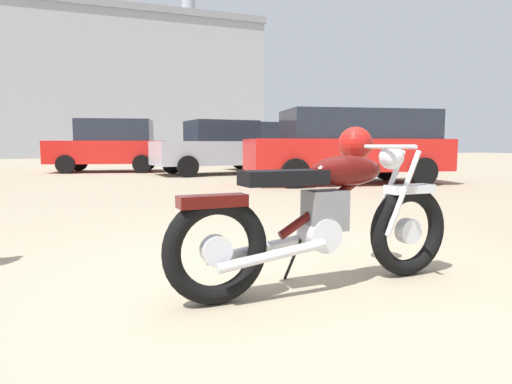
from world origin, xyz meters
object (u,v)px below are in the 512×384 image
Objects in this scene: blue_hatchback_right at (287,144)px; silver_sedan_mid at (351,144)px; white_estate_far at (111,145)px; vintage_motorcycle at (327,212)px; pale_sedan_back at (221,148)px.

silver_sedan_mid is at bearing 74.28° from blue_hatchback_right.
silver_sedan_mid is 1.18× the size of white_estate_far.
white_estate_far is at bearing 88.96° from vintage_motorcycle.
white_estate_far is at bearing 136.85° from pale_sedan_back.
pale_sedan_back is (-3.13, -2.36, -0.10)m from blue_hatchback_right.
vintage_motorcycle is 0.50× the size of white_estate_far.
blue_hatchback_right is at bearing 29.17° from pale_sedan_back.
silver_sedan_mid is 1.11× the size of pale_sedan_back.
vintage_motorcycle is at bearing 66.44° from silver_sedan_mid.
white_estate_far reaches higher than pale_sedan_back.
blue_hatchback_right reaches higher than vintage_motorcycle.
pale_sedan_back is (3.32, -2.35, -0.08)m from white_estate_far.
pale_sedan_back is (1.86, 11.30, 0.34)m from vintage_motorcycle.
silver_sedan_mid is 4.79m from pale_sedan_back.
white_estate_far is (-1.46, 13.65, 0.43)m from vintage_motorcycle.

